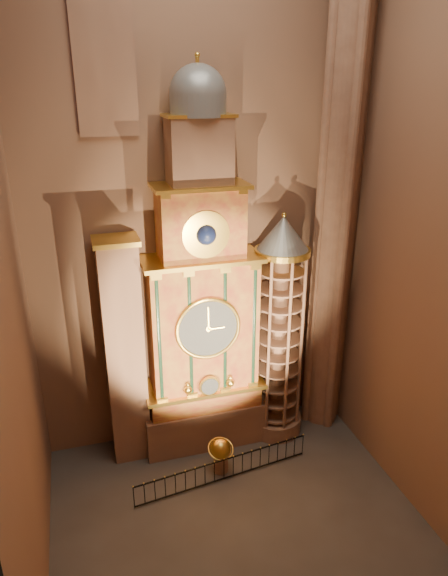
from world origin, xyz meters
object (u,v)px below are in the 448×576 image
object	(u,v)px
stair_turret	(279,332)
iron_railing	(224,469)
astronomical_clock	(202,311)
celestial_globe	(221,452)
portrait_tower	(125,353)

from	to	relation	value
stair_turret	iron_railing	world-z (taller)	stair_turret
astronomical_clock	iron_railing	size ratio (longest dim) A/B	2.16
astronomical_clock	celestial_globe	world-z (taller)	astronomical_clock
celestial_globe	iron_railing	xyz separation A→B (m)	(-0.03, -0.59, -0.41)
stair_turret	celestial_globe	bearing A→B (deg)	-148.07
portrait_tower	celestial_globe	size ratio (longest dim) A/B	6.23
celestial_globe	iron_railing	distance (m)	0.72
astronomical_clock	iron_railing	xyz separation A→B (m)	(0.11, -2.95, -6.11)
stair_turret	celestial_globe	world-z (taller)	stair_turret
celestial_globe	iron_railing	world-z (taller)	celestial_globe
astronomical_clock	stair_turret	xyz separation A→B (m)	(3.50, -0.26, -1.41)
astronomical_clock	portrait_tower	xyz separation A→B (m)	(-3.40, 0.02, -1.53)
portrait_tower	stair_turret	distance (m)	6.91
astronomical_clock	celestial_globe	bearing A→B (deg)	-86.72
stair_turret	celestial_globe	xyz separation A→B (m)	(-3.36, -2.10, -4.29)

